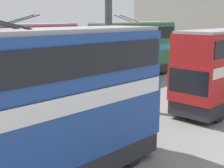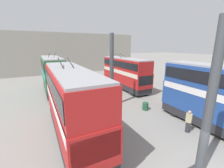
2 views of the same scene
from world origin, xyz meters
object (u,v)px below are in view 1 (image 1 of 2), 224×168
at_px(bus_right_mid, 135,46).
at_px(oil_drum, 109,120).
at_px(person_by_right_row, 21,95).
at_px(bus_left_near, 32,103).
at_px(person_by_left_row, 24,135).
at_px(bus_right_near, 6,59).

distance_m(bus_right_mid, oil_drum, 13.90).
bearing_deg(person_by_right_row, bus_left_near, -6.31).
bearing_deg(person_by_right_row, person_by_left_row, -8.06).
distance_m(bus_right_mid, person_by_right_row, 13.06).
xyz_separation_m(bus_right_near, oil_drum, (1.34, -7.86, -2.47)).
height_order(bus_left_near, oil_drum, bus_left_near).
relative_size(bus_right_mid, person_by_right_row, 5.20).
bearing_deg(bus_right_near, person_by_right_row, -96.10).
relative_size(bus_left_near, oil_drum, 12.20).
bearing_deg(bus_left_near, bus_right_near, 66.63).
bearing_deg(bus_right_mid, bus_left_near, -148.59).
relative_size(bus_right_near, person_by_right_row, 5.62).
height_order(bus_right_near, oil_drum, bus_right_near).
distance_m(person_by_left_row, person_by_right_row, 6.91).
bearing_deg(bus_left_near, person_by_right_row, 63.02).
bearing_deg(person_by_right_row, oil_drum, 35.54).
height_order(bus_left_near, bus_right_near, bus_left_near).
xyz_separation_m(bus_right_near, person_by_right_row, (-0.21, -1.99, -1.92)).
distance_m(bus_right_near, person_by_right_row, 2.78).
height_order(bus_left_near, bus_right_mid, bus_left_near).
bearing_deg(person_by_left_row, bus_right_near, -50.05).
bearing_deg(bus_right_near, person_by_left_row, -113.70).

